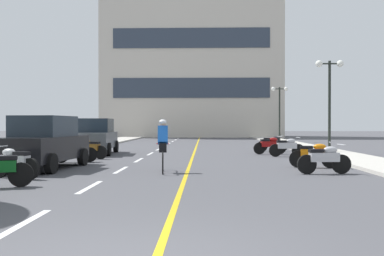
% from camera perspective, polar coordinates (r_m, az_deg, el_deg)
% --- Properties ---
extents(ground_plane, '(140.00, 140.00, 0.00)m').
position_cam_1_polar(ground_plane, '(25.71, -0.17, -2.92)').
color(ground_plane, '#47474C').
extents(curb_left, '(2.40, 72.00, 0.12)m').
position_cam_1_polar(curb_left, '(29.78, -13.98, -2.35)').
color(curb_left, '#B7B2A8').
rests_on(curb_left, ground).
extents(curb_right, '(2.40, 72.00, 0.12)m').
position_cam_1_polar(curb_right, '(29.40, 14.20, -2.39)').
color(curb_right, '#B7B2A8').
rests_on(curb_right, ground).
extents(lane_dash_0, '(0.14, 2.20, 0.01)m').
position_cam_1_polar(lane_dash_0, '(7.38, -21.17, -11.56)').
color(lane_dash_0, silver).
rests_on(lane_dash_0, ground).
extents(lane_dash_1, '(0.14, 2.20, 0.01)m').
position_cam_1_polar(lane_dash_1, '(11.12, -13.10, -7.45)').
color(lane_dash_1, silver).
rests_on(lane_dash_1, ground).
extents(lane_dash_2, '(0.14, 2.20, 0.01)m').
position_cam_1_polar(lane_dash_2, '(15.00, -9.20, -5.38)').
color(lane_dash_2, silver).
rests_on(lane_dash_2, ground).
extents(lane_dash_3, '(0.14, 2.20, 0.01)m').
position_cam_1_polar(lane_dash_3, '(18.92, -6.92, -4.15)').
color(lane_dash_3, silver).
rests_on(lane_dash_3, ground).
extents(lane_dash_4, '(0.14, 2.20, 0.01)m').
position_cam_1_polar(lane_dash_4, '(22.88, -5.43, -3.34)').
color(lane_dash_4, silver).
rests_on(lane_dash_4, ground).
extents(lane_dash_5, '(0.14, 2.20, 0.01)m').
position_cam_1_polar(lane_dash_5, '(26.84, -4.38, -2.77)').
color(lane_dash_5, silver).
rests_on(lane_dash_5, ground).
extents(lane_dash_6, '(0.14, 2.20, 0.01)m').
position_cam_1_polar(lane_dash_6, '(30.82, -3.61, -2.34)').
color(lane_dash_6, silver).
rests_on(lane_dash_6, ground).
extents(lane_dash_7, '(0.14, 2.20, 0.01)m').
position_cam_1_polar(lane_dash_7, '(34.80, -3.01, -2.02)').
color(lane_dash_7, silver).
rests_on(lane_dash_7, ground).
extents(lane_dash_8, '(0.14, 2.20, 0.01)m').
position_cam_1_polar(lane_dash_8, '(38.78, -2.53, -1.75)').
color(lane_dash_8, silver).
rests_on(lane_dash_8, ground).
extents(lane_dash_9, '(0.14, 2.20, 0.01)m').
position_cam_1_polar(lane_dash_9, '(42.77, -2.14, -1.54)').
color(lane_dash_9, silver).
rests_on(lane_dash_9, ground).
extents(lane_dash_10, '(0.14, 2.20, 0.01)m').
position_cam_1_polar(lane_dash_10, '(46.76, -1.82, -1.37)').
color(lane_dash_10, silver).
rests_on(lane_dash_10, ground).
extents(lane_dash_11, '(0.14, 2.20, 0.01)m').
position_cam_1_polar(lane_dash_11, '(50.75, -1.55, -1.22)').
color(lane_dash_11, silver).
rests_on(lane_dash_11, ground).
extents(centre_line_yellow, '(0.12, 66.00, 0.01)m').
position_cam_1_polar(centre_line_yellow, '(28.70, 0.51, -2.55)').
color(centre_line_yellow, gold).
rests_on(centre_line_yellow, ground).
extents(office_building, '(21.10, 8.37, 18.78)m').
position_cam_1_polar(office_building, '(54.37, 0.02, 8.82)').
color(office_building, beige).
rests_on(office_building, ground).
extents(street_lamp_mid, '(1.46, 0.36, 4.75)m').
position_cam_1_polar(street_lamp_mid, '(24.08, 17.41, 5.47)').
color(street_lamp_mid, black).
rests_on(street_lamp_mid, curb_right).
extents(street_lamp_far, '(1.46, 0.36, 4.65)m').
position_cam_1_polar(street_lamp_far, '(38.86, 11.29, 3.49)').
color(street_lamp_far, black).
rests_on(street_lamp_far, curb_right).
extents(parked_car_near, '(2.18, 4.32, 1.82)m').
position_cam_1_polar(parked_car_near, '(15.86, -18.60, -1.77)').
color(parked_car_near, black).
rests_on(parked_car_near, ground).
extents(parked_car_mid, '(2.16, 4.31, 1.82)m').
position_cam_1_polar(parked_car_mid, '(23.00, -12.40, -1.05)').
color(parked_car_mid, black).
rests_on(parked_car_mid, ground).
extents(motorcycle_2, '(1.63, 0.81, 0.92)m').
position_cam_1_polar(motorcycle_2, '(13.40, -22.06, -4.10)').
color(motorcycle_2, black).
rests_on(motorcycle_2, ground).
extents(motorcycle_3, '(1.70, 0.60, 0.92)m').
position_cam_1_polar(motorcycle_3, '(14.18, 16.81, -3.83)').
color(motorcycle_3, black).
rests_on(motorcycle_3, ground).
extents(motorcycle_4, '(1.69, 0.62, 0.92)m').
position_cam_1_polar(motorcycle_4, '(16.07, 15.56, -3.32)').
color(motorcycle_4, black).
rests_on(motorcycle_4, ground).
extents(motorcycle_5, '(1.65, 0.75, 0.92)m').
position_cam_1_polar(motorcycle_5, '(18.29, -14.89, -2.85)').
color(motorcycle_5, black).
rests_on(motorcycle_5, ground).
extents(motorcycle_6, '(1.64, 0.78, 0.92)m').
position_cam_1_polar(motorcycle_6, '(19.96, -13.14, -2.57)').
color(motorcycle_6, black).
rests_on(motorcycle_6, ground).
extents(motorcycle_7, '(1.70, 0.60, 0.92)m').
position_cam_1_polar(motorcycle_7, '(21.25, 12.23, -2.38)').
color(motorcycle_7, black).
rests_on(motorcycle_7, ground).
extents(motorcycle_8, '(1.69, 0.63, 0.92)m').
position_cam_1_polar(motorcycle_8, '(22.80, 10.08, -2.18)').
color(motorcycle_8, black).
rests_on(motorcycle_8, ground).
extents(motorcycle_9, '(1.70, 0.60, 0.92)m').
position_cam_1_polar(motorcycle_9, '(24.89, 10.39, -1.95)').
color(motorcycle_9, black).
rests_on(motorcycle_9, ground).
extents(cyclist_rider, '(0.43, 1.77, 1.71)m').
position_cam_1_polar(cyclist_rider, '(14.07, -3.81, -2.15)').
color(cyclist_rider, black).
rests_on(cyclist_rider, ground).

